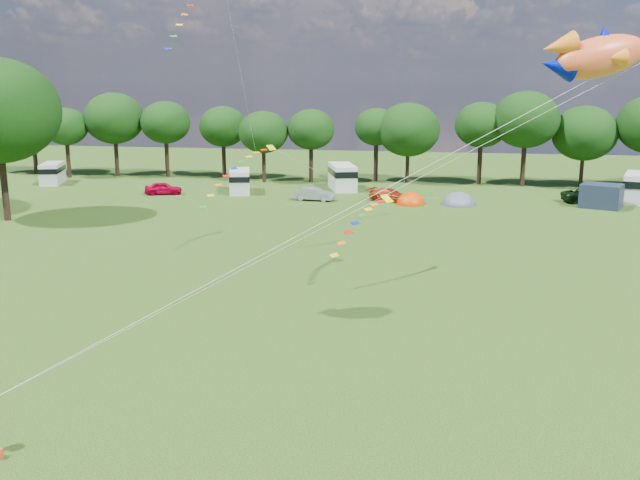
% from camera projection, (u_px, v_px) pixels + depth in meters
% --- Properties ---
extents(ground_plane, '(180.00, 180.00, 0.00)m').
position_uv_depth(ground_plane, '(285.00, 386.00, 27.59)').
color(ground_plane, black).
rests_on(ground_plane, ground).
extents(tree_line, '(102.98, 10.98, 10.27)m').
position_uv_depth(tree_line, '(441.00, 127.00, 78.08)').
color(tree_line, black).
rests_on(tree_line, ground).
extents(car_a, '(4.09, 2.61, 1.27)m').
position_uv_depth(car_a, '(163.00, 188.00, 72.38)').
color(car_a, '#B40025').
rests_on(car_a, ground).
extents(car_b, '(3.75, 1.67, 1.29)m').
position_uv_depth(car_b, '(314.00, 194.00, 68.81)').
color(car_b, gray).
rests_on(car_b, ground).
extents(car_c, '(4.39, 3.09, 1.21)m').
position_uv_depth(car_c, '(390.00, 195.00, 68.29)').
color(car_c, '#99260B').
rests_on(car_c, ground).
extents(car_d, '(5.19, 2.96, 1.34)m').
position_uv_depth(car_d, '(588.00, 196.00, 67.70)').
color(car_d, black).
rests_on(car_d, ground).
extents(campervan_a, '(3.35, 5.10, 2.31)m').
position_uv_depth(campervan_a, '(52.00, 173.00, 79.69)').
color(campervan_a, silver).
rests_on(campervan_a, ground).
extents(campervan_b, '(3.29, 5.20, 2.36)m').
position_uv_depth(campervan_b, '(240.00, 180.00, 73.43)').
color(campervan_b, silver).
rests_on(campervan_b, ground).
extents(campervan_c, '(3.88, 5.90, 2.67)m').
position_uv_depth(campervan_c, '(342.00, 176.00, 75.47)').
color(campervan_c, silver).
rests_on(campervan_c, ground).
extents(campervan_d, '(3.86, 6.02, 2.73)m').
position_uv_depth(campervan_d, '(638.00, 186.00, 68.02)').
color(campervan_d, silver).
rests_on(campervan_d, ground).
extents(tent_orange, '(2.80, 3.06, 2.19)m').
position_uv_depth(tent_orange, '(411.00, 204.00, 67.09)').
color(tent_orange, '#D43800').
rests_on(tent_orange, ground).
extents(tent_greyblue, '(3.20, 3.51, 2.38)m').
position_uv_depth(tent_greyblue, '(458.00, 205.00, 66.65)').
color(tent_greyblue, '#4D5666').
rests_on(tent_greyblue, ground).
extents(awning_navy, '(4.25, 3.88, 2.16)m').
position_uv_depth(awning_navy, '(601.00, 196.00, 65.02)').
color(awning_navy, '#1A2437').
rests_on(awning_navy, ground).
extents(fish_kite, '(4.34, 2.51, 2.27)m').
position_uv_depth(fish_kite, '(592.00, 56.00, 25.75)').
color(fish_kite, '#F85E2E').
rests_on(fish_kite, ground).
extents(streamer_kite_b, '(4.22, 4.65, 3.78)m').
position_uv_depth(streamer_kite_b, '(243.00, 166.00, 47.82)').
color(streamer_kite_b, '#C8D317').
rests_on(streamer_kite_b, ground).
extents(streamer_kite_c, '(3.19, 5.07, 2.84)m').
position_uv_depth(streamer_kite_c, '(366.00, 216.00, 41.43)').
color(streamer_kite_c, '#FEF306').
rests_on(streamer_kite_c, ground).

